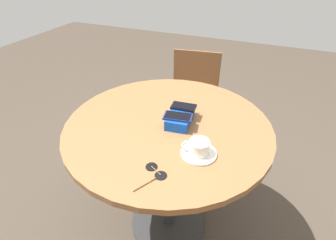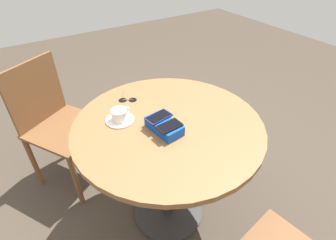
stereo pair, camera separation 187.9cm
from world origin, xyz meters
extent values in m
plane|color=#42382D|center=(0.00, 0.00, 0.00)|extent=(8.00, 8.00, 0.00)
cylinder|color=#2D2D2D|center=(0.00, 0.00, 0.01)|extent=(0.47, 0.47, 0.02)
cylinder|color=#2D2D2D|center=(0.00, 0.00, 0.38)|extent=(0.07, 0.07, 0.73)
cylinder|color=brown|center=(0.00, 0.00, 0.76)|extent=(0.99, 0.99, 0.03)
cube|color=#0F42AD|center=(-0.04, 0.05, 0.80)|extent=(0.20, 0.13, 0.05)
cube|color=white|center=(-0.03, -0.01, 0.79)|extent=(0.11, 0.01, 0.02)
cube|color=black|center=(-0.09, 0.05, 0.83)|extent=(0.08, 0.12, 0.01)
cube|color=black|center=(-0.09, 0.05, 0.84)|extent=(0.07, 0.11, 0.00)
cube|color=navy|center=(0.01, 0.05, 0.83)|extent=(0.09, 0.14, 0.01)
cube|color=black|center=(0.01, 0.05, 0.84)|extent=(0.08, 0.13, 0.00)
cylinder|color=silver|center=(0.16, 0.20, 0.78)|extent=(0.15, 0.15, 0.01)
cylinder|color=silver|center=(0.16, 0.20, 0.81)|extent=(0.08, 0.08, 0.06)
cylinder|color=olive|center=(0.16, 0.20, 0.84)|extent=(0.07, 0.07, 0.00)
torus|color=silver|center=(0.17, 0.16, 0.81)|extent=(0.02, 0.06, 0.06)
cylinder|color=black|center=(0.30, 0.05, 0.78)|extent=(0.05, 0.05, 0.00)
cylinder|color=black|center=(0.33, 0.11, 0.78)|extent=(0.05, 0.05, 0.00)
cylinder|color=olive|center=(0.31, 0.08, 0.78)|extent=(0.03, 0.05, 0.00)
cylinder|color=olive|center=(0.39, 0.07, 0.78)|extent=(0.09, 0.05, 0.00)
cylinder|color=brown|center=(-0.55, -0.26, 0.22)|extent=(0.04, 0.04, 0.44)
cube|color=brown|center=(0.68, 0.41, 0.46)|extent=(0.61, 0.61, 0.02)
cube|color=brown|center=(0.86, 0.52, 0.69)|extent=(0.23, 0.37, 0.44)
cylinder|color=brown|center=(0.40, 0.48, 0.23)|extent=(0.04, 0.04, 0.45)
cylinder|color=brown|center=(0.61, 0.13, 0.23)|extent=(0.04, 0.04, 0.45)
cylinder|color=brown|center=(0.74, 0.68, 0.23)|extent=(0.04, 0.04, 0.45)
cylinder|color=brown|center=(0.95, 0.34, 0.23)|extent=(0.04, 0.04, 0.45)
camera|label=1|loc=(0.96, 0.40, 1.50)|focal=28.00mm
camera|label=2|loc=(-0.91, 0.58, 1.60)|focal=28.00mm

